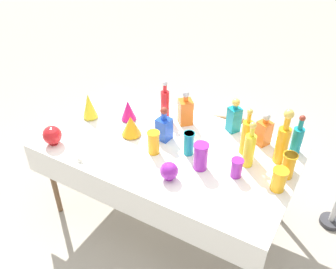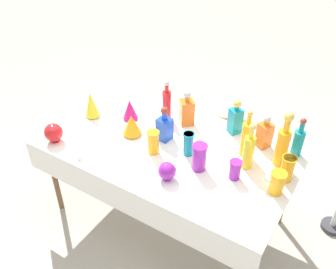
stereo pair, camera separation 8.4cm
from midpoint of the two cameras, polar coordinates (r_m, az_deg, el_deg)
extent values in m
plane|color=#A0998C|center=(3.32, -0.74, -11.99)|extent=(40.00, 40.00, 0.00)
cube|color=white|center=(2.81, -0.85, -1.89)|extent=(1.88, 1.07, 0.03)
cube|color=white|center=(2.56, -7.06, -10.28)|extent=(1.88, 0.01, 0.24)
cylinder|color=brown|center=(3.24, -17.82, -6.58)|extent=(0.04, 0.04, 0.73)
cylinder|color=brown|center=(3.71, -8.60, 1.18)|extent=(0.04, 0.04, 0.73)
cylinder|color=brown|center=(3.16, 16.76, -7.71)|extent=(0.04, 0.04, 0.73)
cylinder|color=orange|center=(2.68, 16.10, -1.62)|extent=(0.09, 0.09, 0.28)
cylinder|color=orange|center=(2.57, 16.80, 1.68)|extent=(0.04, 0.04, 0.10)
sphere|color=gold|center=(2.53, 17.07, 2.98)|extent=(0.07, 0.07, 0.07)
cylinder|color=teal|center=(2.82, 18.24, -0.86)|extent=(0.08, 0.08, 0.20)
cylinder|color=teal|center=(2.75, 18.78, 1.45)|extent=(0.03, 0.03, 0.08)
sphere|color=maroon|center=(2.72, 18.99, 2.35)|extent=(0.04, 0.04, 0.04)
cylinder|color=red|center=(3.04, -1.25, 4.55)|extent=(0.07, 0.07, 0.24)
cylinder|color=red|center=(2.96, -1.29, 7.04)|extent=(0.03, 0.03, 0.06)
sphere|color=#B2B2B7|center=(2.94, -1.30, 7.80)|extent=(0.04, 0.04, 0.04)
cylinder|color=orange|center=(2.70, 10.95, -0.47)|extent=(0.08, 0.08, 0.26)
cylinder|color=orange|center=(2.61, 11.37, 2.50)|extent=(0.03, 0.03, 0.08)
sphere|color=gold|center=(2.58, 11.50, 3.42)|extent=(0.04, 0.04, 0.04)
cylinder|color=yellow|center=(2.60, 11.35, -2.44)|extent=(0.08, 0.08, 0.25)
cylinder|color=yellow|center=(2.50, 11.78, 0.42)|extent=(0.03, 0.03, 0.07)
sphere|color=gold|center=(2.48, 11.92, 1.35)|extent=(0.05, 0.05, 0.05)
cube|color=teal|center=(2.93, 9.20, 2.26)|extent=(0.12, 0.12, 0.21)
cylinder|color=teal|center=(2.86, 9.43, 4.24)|extent=(0.04, 0.04, 0.03)
sphere|color=gold|center=(2.84, 9.50, 4.83)|extent=(0.06, 0.06, 0.06)
cube|color=orange|center=(2.84, 13.54, 0.22)|extent=(0.12, 0.12, 0.19)
cylinder|color=orange|center=(2.78, 13.86, 2.06)|extent=(0.04, 0.04, 0.03)
sphere|color=#B2B2B7|center=(2.76, 13.95, 2.61)|extent=(0.06, 0.06, 0.06)
cube|color=orange|center=(2.98, 1.86, 3.43)|extent=(0.15, 0.15, 0.21)
cylinder|color=orange|center=(2.91, 1.91, 5.52)|extent=(0.04, 0.04, 0.04)
sphere|color=#B2B2B7|center=(2.89, 1.92, 6.18)|extent=(0.05, 0.05, 0.05)
cube|color=blue|center=(2.81, -1.45, 0.83)|extent=(0.11, 0.11, 0.18)
cylinder|color=blue|center=(2.74, -1.49, 2.84)|extent=(0.04, 0.04, 0.06)
sphere|color=maroon|center=(2.72, -1.50, 3.64)|extent=(0.06, 0.06, 0.06)
cylinder|color=orange|center=(2.68, -3.10, -1.25)|extent=(0.08, 0.08, 0.18)
cylinder|color=orange|center=(2.63, -3.16, 0.20)|extent=(0.09, 0.09, 0.01)
cylinder|color=orange|center=(2.59, 16.97, -4.57)|extent=(0.09, 0.09, 0.19)
cylinder|color=orange|center=(2.54, 17.32, -3.07)|extent=(0.10, 0.10, 0.01)
cylinder|color=purple|center=(2.55, 4.07, -3.38)|extent=(0.10, 0.10, 0.20)
cylinder|color=purple|center=(2.49, 4.16, -1.69)|extent=(0.11, 0.11, 0.01)
cylinder|color=orange|center=(2.49, 15.62, -6.67)|extent=(0.09, 0.09, 0.16)
cylinder|color=orange|center=(2.44, 15.91, -5.39)|extent=(0.10, 0.10, 0.01)
cylinder|color=purple|center=(2.53, 9.49, -5.07)|extent=(0.08, 0.08, 0.14)
cylinder|color=purple|center=(2.49, 9.63, -3.97)|extent=(0.08, 0.08, 0.01)
cylinder|color=teal|center=(2.67, 2.30, -1.39)|extent=(0.07, 0.07, 0.18)
cylinder|color=teal|center=(2.62, 2.34, 0.08)|extent=(0.08, 0.08, 0.01)
cylinder|color=#C61972|center=(3.09, -6.75, 2.35)|extent=(0.07, 0.07, 0.01)
cone|color=#C61972|center=(3.04, -6.87, 3.75)|extent=(0.12, 0.12, 0.17)
cylinder|color=yellow|center=(3.17, -12.43, 2.59)|extent=(0.06, 0.06, 0.01)
cone|color=yellow|center=(3.11, -12.69, 4.27)|extent=(0.12, 0.12, 0.21)
cylinder|color=orange|center=(2.91, -6.39, 0.00)|extent=(0.09, 0.09, 0.01)
cone|color=orange|center=(2.86, -6.50, 1.37)|extent=(0.15, 0.15, 0.16)
cylinder|color=red|center=(2.95, -17.75, -1.26)|extent=(0.06, 0.06, 0.01)
sphere|color=red|center=(2.91, -18.02, -0.10)|extent=(0.14, 0.14, 0.14)
cylinder|color=purple|center=(2.52, -0.79, -6.68)|extent=(0.06, 0.06, 0.01)
sphere|color=purple|center=(2.48, -0.80, -5.58)|extent=(0.12, 0.12, 0.12)
cube|color=white|center=(2.72, -14.12, -3.90)|extent=(0.05, 0.02, 0.03)
cube|color=tan|center=(3.81, 6.63, -1.09)|extent=(0.58, 0.52, 0.35)
cube|color=tan|center=(3.77, 7.58, 2.43)|extent=(0.43, 0.21, 0.09)
cylinder|color=#333338|center=(3.51, 22.87, -12.10)|extent=(0.18, 0.18, 0.04)
camera|label=1|loc=(0.04, -90.87, -0.65)|focal=40.00mm
camera|label=2|loc=(0.04, 89.13, 0.65)|focal=40.00mm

